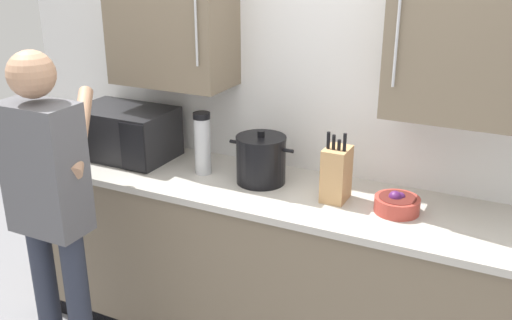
# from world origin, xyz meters

# --- Properties ---
(back_wall_tiled) EXTENTS (3.62, 0.44, 2.79)m
(back_wall_tiled) POSITION_xyz_m (-0.00, 1.08, 1.47)
(back_wall_tiled) COLOR white
(back_wall_tiled) RESTS_ON ground_plane
(counter_unit) EXTENTS (3.00, 0.62, 0.94)m
(counter_unit) POSITION_xyz_m (0.00, 0.78, 0.47)
(counter_unit) COLOR #756651
(counter_unit) RESTS_ON ground_plane
(microwave_oven) EXTENTS (0.55, 0.74, 0.28)m
(microwave_oven) POSITION_xyz_m (-1.04, 0.81, 1.08)
(microwave_oven) COLOR black
(microwave_oven) RESTS_ON counter_unit
(knife_block) EXTENTS (0.11, 0.15, 0.34)m
(knife_block) POSITION_xyz_m (0.24, 0.78, 1.07)
(knife_block) COLOR tan
(knife_block) RESTS_ON counter_unit
(thermos_flask) EXTENTS (0.09, 0.09, 0.33)m
(thermos_flask) POSITION_xyz_m (-0.49, 0.79, 1.11)
(thermos_flask) COLOR #B7BABF
(thermos_flask) RESTS_ON counter_unit
(stock_pot) EXTENTS (0.35, 0.25, 0.27)m
(stock_pot) POSITION_xyz_m (-0.17, 0.82, 1.06)
(stock_pot) COLOR black
(stock_pot) RESTS_ON counter_unit
(fruit_bowl) EXTENTS (0.20, 0.20, 0.10)m
(fruit_bowl) POSITION_xyz_m (0.53, 0.77, 0.98)
(fruit_bowl) COLOR #AD3D33
(fruit_bowl) RESTS_ON counter_unit
(person_figure) EXTENTS (0.44, 0.56, 1.67)m
(person_figure) POSITION_xyz_m (-0.85, 0.08, 1.00)
(person_figure) COLOR #282D3D
(person_figure) RESTS_ON ground_plane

